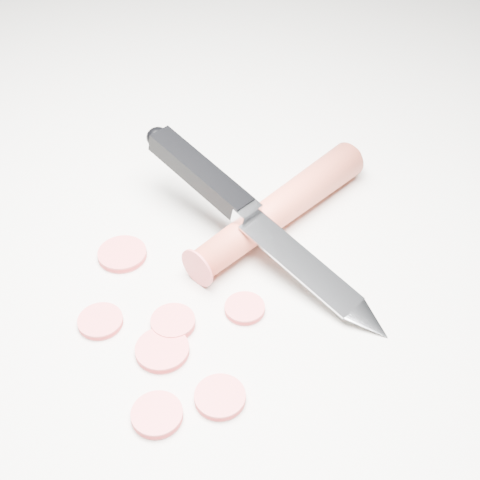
% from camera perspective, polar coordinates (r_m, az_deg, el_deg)
% --- Properties ---
extents(ground, '(2.40, 2.40, 0.00)m').
position_cam_1_polar(ground, '(0.54, -1.86, -3.86)').
color(ground, beige).
rests_on(ground, ground).
extents(carrot, '(0.11, 0.19, 0.03)m').
position_cam_1_polar(carrot, '(0.58, 3.42, 2.71)').
color(carrot, '#CC4934').
rests_on(carrot, ground).
extents(carrot_slice_0, '(0.03, 0.03, 0.01)m').
position_cam_1_polar(carrot_slice_0, '(0.52, -11.83, -6.80)').
color(carrot_slice_0, '#DD5052').
rests_on(carrot_slice_0, ground).
extents(carrot_slice_1, '(0.03, 0.03, 0.01)m').
position_cam_1_polar(carrot_slice_1, '(0.52, 0.40, -5.85)').
color(carrot_slice_1, '#DD5052').
rests_on(carrot_slice_1, ground).
extents(carrot_slice_2, '(0.04, 0.04, 0.01)m').
position_cam_1_polar(carrot_slice_2, '(0.50, -6.65, -9.30)').
color(carrot_slice_2, '#DD5052').
rests_on(carrot_slice_2, ground).
extents(carrot_slice_3, '(0.03, 0.03, 0.01)m').
position_cam_1_polar(carrot_slice_3, '(0.46, -7.10, -14.58)').
color(carrot_slice_3, '#DD5052').
rests_on(carrot_slice_3, ground).
extents(carrot_slice_4, '(0.04, 0.04, 0.01)m').
position_cam_1_polar(carrot_slice_4, '(0.47, -1.72, -13.26)').
color(carrot_slice_4, '#DD5052').
rests_on(carrot_slice_4, ground).
extents(carrot_slice_5, '(0.04, 0.04, 0.01)m').
position_cam_1_polar(carrot_slice_5, '(0.57, -10.02, -1.20)').
color(carrot_slice_5, '#DD5052').
rests_on(carrot_slice_5, ground).
extents(carrot_slice_6, '(0.03, 0.03, 0.01)m').
position_cam_1_polar(carrot_slice_6, '(0.51, -5.74, -7.00)').
color(carrot_slice_6, '#DD5052').
rests_on(carrot_slice_6, ground).
extents(kitchen_knife, '(0.25, 0.14, 0.07)m').
position_cam_1_polar(kitchen_knife, '(0.54, 1.75, 1.63)').
color(kitchen_knife, '#B7B9BE').
rests_on(kitchen_knife, ground).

